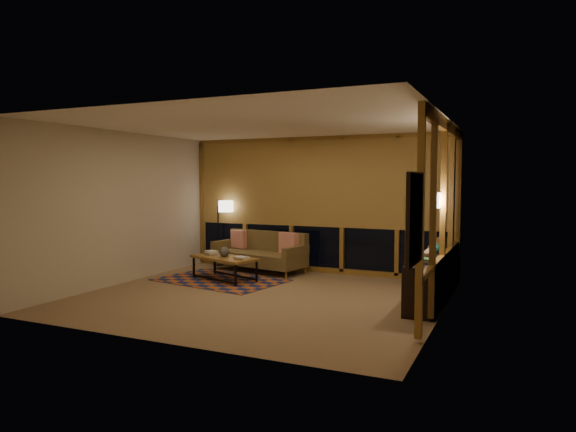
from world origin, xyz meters
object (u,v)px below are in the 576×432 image
at_px(coffee_table, 224,268).
at_px(bookshelf, 433,277).
at_px(floor_lamp, 218,232).
at_px(sofa, 259,252).

relative_size(coffee_table, bookshelf, 0.48).
bearing_deg(floor_lamp, sofa, 10.50).
distance_m(coffee_table, floor_lamp, 1.81).
relative_size(sofa, floor_lamp, 1.36).
xyz_separation_m(coffee_table, floor_lamp, (-1.02, 1.42, 0.49)).
bearing_deg(coffee_table, bookshelf, 20.00).
bearing_deg(bookshelf, sofa, 164.33).
bearing_deg(sofa, floor_lamp, 174.82).
bearing_deg(sofa, bookshelf, -4.11).
distance_m(floor_lamp, bookshelf, 4.94).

